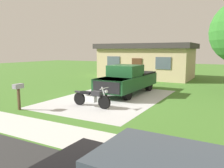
# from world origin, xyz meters

# --- Properties ---
(ground_plane) EXTENTS (80.00, 80.00, 0.00)m
(ground_plane) POSITION_xyz_m (0.00, 0.00, 0.00)
(ground_plane) COLOR #43742A
(driveway_pad) EXTENTS (5.63, 8.68, 0.01)m
(driveway_pad) POSITION_xyz_m (0.00, 0.00, 0.00)
(driveway_pad) COLOR #BABABA
(driveway_pad) RESTS_ON ground
(sidewalk_strip) EXTENTS (36.00, 1.80, 0.01)m
(sidewalk_strip) POSITION_xyz_m (0.00, -6.00, 0.00)
(sidewalk_strip) COLOR beige
(sidewalk_strip) RESTS_ON ground
(motorcycle) EXTENTS (2.21, 0.70, 1.09)m
(motorcycle) POSITION_xyz_m (0.18, -2.33, 0.47)
(motorcycle) COLOR black
(motorcycle) RESTS_ON ground
(pickup_truck) EXTENTS (2.08, 5.66, 1.90)m
(pickup_truck) POSITION_xyz_m (0.26, 1.92, 0.95)
(pickup_truck) COLOR black
(pickup_truck) RESTS_ON ground
(mailbox) EXTENTS (0.26, 0.48, 1.26)m
(mailbox) POSITION_xyz_m (-2.55, -4.47, 0.98)
(mailbox) COLOR #4C3823
(mailbox) RESTS_ON ground
(neighbor_house) EXTENTS (9.60, 5.60, 3.50)m
(neighbor_house) POSITION_xyz_m (-1.84, 10.92, 1.79)
(neighbor_house) COLOR tan
(neighbor_house) RESTS_ON ground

